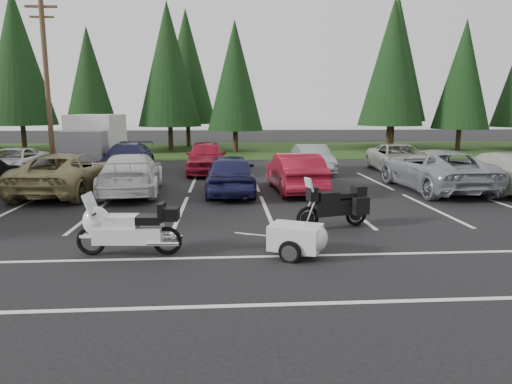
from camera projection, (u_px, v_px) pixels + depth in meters
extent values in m
plane|color=black|center=(253.00, 219.00, 13.37)|extent=(120.00, 120.00, 0.00)
cube|color=#213C13|center=(235.00, 149.00, 36.94)|extent=(80.00, 16.00, 0.01)
cube|color=slate|center=(257.00, 131.00, 67.64)|extent=(70.00, 50.00, 0.02)
cylinder|color=#473321|center=(47.00, 84.00, 23.69)|extent=(0.26, 0.26, 9.00)
cube|color=#473321|center=(41.00, 6.00, 23.01)|extent=(1.60, 0.12, 0.12)
cube|color=#473321|center=(42.00, 17.00, 23.10)|extent=(1.20, 0.10, 0.10)
cube|color=silver|center=(249.00, 205.00, 15.34)|extent=(32.00, 16.00, 0.01)
cylinder|color=#332316|center=(24.00, 134.00, 34.45)|extent=(0.36, 0.36, 2.78)
cone|color=black|center=(17.00, 57.00, 33.46)|extent=(5.10, 5.10, 9.86)
cylinder|color=#332316|center=(93.00, 139.00, 33.50)|extent=(0.36, 0.36, 2.11)
cone|color=black|center=(89.00, 80.00, 32.75)|extent=(3.87, 3.87, 7.48)
cylinder|color=#332316|center=(171.00, 134.00, 35.29)|extent=(0.36, 0.36, 2.62)
cone|color=black|center=(168.00, 64.00, 34.36)|extent=(4.80, 4.80, 9.27)
cylinder|color=#332316|center=(236.00, 137.00, 34.38)|extent=(0.36, 0.36, 2.26)
cone|color=black|center=(235.00, 76.00, 33.58)|extent=(4.14, 4.14, 7.99)
cylinder|color=#332316|center=(389.00, 133.00, 35.63)|extent=(0.36, 0.36, 2.69)
cone|color=black|center=(392.00, 62.00, 34.68)|extent=(4.93, 4.93, 9.52)
cylinder|color=#332316|center=(458.00, 136.00, 35.74)|extent=(0.36, 0.36, 2.33)
cone|color=black|center=(463.00, 75.00, 34.91)|extent=(4.27, 4.27, 8.24)
cylinder|color=#332316|center=(188.00, 131.00, 39.87)|extent=(0.36, 0.36, 2.71)
cone|color=black|center=(187.00, 67.00, 38.90)|extent=(4.97, 4.97, 9.61)
cylinder|color=#332316|center=(392.00, 129.00, 40.35)|extent=(0.36, 0.36, 3.00)
cone|color=black|center=(396.00, 59.00, 39.29)|extent=(5.50, 5.50, 10.62)
imported|color=#918654|center=(69.00, 173.00, 17.34)|extent=(3.06, 5.84, 1.57)
imported|color=white|center=(131.00, 174.00, 17.33)|extent=(2.62, 5.47, 1.54)
imported|color=#1C1C48|center=(230.00, 174.00, 17.26)|extent=(1.85, 4.57, 1.56)
imported|color=maroon|center=(295.00, 172.00, 17.77)|extent=(1.90, 4.70, 1.52)
imported|color=gray|center=(435.00, 170.00, 18.09)|extent=(2.93, 5.97, 1.63)
imported|color=beige|center=(498.00, 171.00, 18.01)|extent=(2.22, 5.32, 1.54)
imported|color=white|center=(13.00, 162.00, 22.09)|extent=(2.22, 4.79, 1.33)
imported|color=#1D1B43|center=(127.00, 159.00, 22.83)|extent=(2.20, 5.20, 1.50)
imported|color=maroon|center=(206.00, 157.00, 22.87)|extent=(2.13, 4.88, 1.64)
imported|color=gray|center=(313.00, 159.00, 23.10)|extent=(1.65, 4.29, 1.40)
imported|color=#9F9E92|center=(399.00, 158.00, 23.32)|extent=(2.72, 5.31, 1.44)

